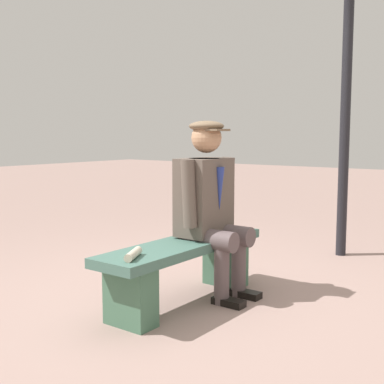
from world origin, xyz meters
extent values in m
plane|color=gray|center=(0.00, 0.00, 0.00)|extent=(30.00, 30.00, 0.00)
cube|color=#43695C|center=(0.00, 0.00, 0.42)|extent=(1.51, 0.39, 0.07)
cube|color=#436C53|center=(-0.55, 0.00, 0.19)|extent=(0.17, 0.33, 0.38)
cube|color=#436C53|center=(0.55, 0.00, 0.19)|extent=(0.17, 0.33, 0.38)
cube|color=brown|center=(-0.25, 0.00, 0.75)|extent=(0.42, 0.27, 0.58)
cylinder|color=#1E2338|center=(-0.25, 0.00, 1.01)|extent=(0.23, 0.23, 0.06)
cone|color=navy|center=(-0.25, 0.14, 0.82)|extent=(0.07, 0.07, 0.32)
sphere|color=tan|center=(-0.25, 0.02, 1.19)|extent=(0.23, 0.23, 0.23)
ellipsoid|color=brown|center=(-0.25, 0.02, 1.27)|extent=(0.26, 0.26, 0.08)
cube|color=brown|center=(-0.25, 0.12, 1.25)|extent=(0.18, 0.10, 0.02)
cylinder|color=#5A4B4C|center=(-0.37, 0.12, 0.46)|extent=(0.15, 0.44, 0.15)
cylinder|color=#5A4B4C|center=(-0.37, 0.24, 0.23)|extent=(0.11, 0.11, 0.46)
cube|color=black|center=(-0.37, 0.30, 0.03)|extent=(0.10, 0.24, 0.05)
cylinder|color=brown|center=(-0.49, 0.04, 0.80)|extent=(0.11, 0.15, 0.49)
cylinder|color=#5A4B4C|center=(-0.14, 0.12, 0.46)|extent=(0.15, 0.44, 0.15)
cylinder|color=#5A4B4C|center=(-0.14, 0.24, 0.23)|extent=(0.11, 0.11, 0.46)
cube|color=black|center=(-0.14, 0.30, 0.03)|extent=(0.10, 0.24, 0.05)
cylinder|color=brown|center=(-0.01, 0.04, 0.80)|extent=(0.10, 0.13, 0.49)
cylinder|color=beige|center=(0.57, 0.05, 0.47)|extent=(0.23, 0.15, 0.05)
cylinder|color=black|center=(-2.10, 0.38, 1.33)|extent=(0.10, 0.10, 2.67)
camera|label=1|loc=(2.80, 2.17, 1.21)|focal=47.09mm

